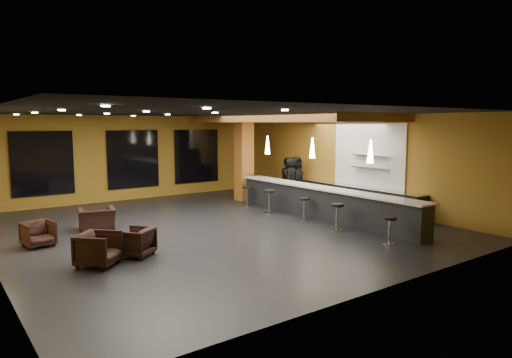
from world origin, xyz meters
TOP-DOWN VIEW (x-y plane):
  - floor at (0.00, 0.00)m, footprint 12.00×13.00m
  - ceiling at (0.00, 0.00)m, footprint 12.00×13.00m
  - wall_back at (0.00, 6.55)m, footprint 12.00×0.10m
  - wall_front at (0.00, -6.55)m, footprint 12.00×0.10m
  - wall_right at (6.05, 0.00)m, footprint 0.10×13.00m
  - wood_soffit at (4.00, 1.00)m, footprint 3.60×8.00m
  - window_left at (-3.50, 6.44)m, footprint 2.20×0.06m
  - window_center at (0.00, 6.44)m, footprint 2.20×0.06m
  - window_right at (3.00, 6.44)m, footprint 2.20×0.06m
  - tile_backsplash at (5.96, -1.00)m, footprint 0.06×3.20m
  - bar_counter at (3.65, -1.00)m, footprint 0.60×8.00m
  - bar_top at (3.65, -1.00)m, footprint 0.78×8.10m
  - prep_counter at (5.65, -0.50)m, footprint 0.70×6.00m
  - prep_top at (5.65, -0.50)m, footprint 0.72×6.00m
  - wall_shelf_lower at (5.82, -1.20)m, footprint 0.30×1.50m
  - wall_shelf_upper at (5.82, -1.20)m, footprint 0.30×1.50m
  - column at (3.65, 3.60)m, footprint 0.60×0.60m
  - pendant_0 at (3.65, -3.00)m, footprint 0.20×0.20m
  - pendant_1 at (3.65, -0.50)m, footprint 0.20×0.20m
  - pendant_2 at (3.65, 2.00)m, footprint 0.20×0.20m
  - staff_a at (4.53, 1.58)m, footprint 0.78×0.64m
  - staff_b at (4.97, 2.27)m, footprint 1.02×0.88m
  - staff_c at (5.25, 2.17)m, footprint 0.96×0.68m
  - armchair_a at (-4.06, -1.80)m, footprint 1.16×1.16m
  - armchair_b at (-3.11, -1.58)m, footprint 1.05×1.06m
  - armchair_c at (-4.82, 0.74)m, footprint 0.83×0.84m
  - armchair_d at (-3.03, 1.69)m, footprint 1.20×1.10m
  - bar_stool_0 at (2.74, -4.46)m, footprint 0.37×0.37m
  - bar_stool_1 at (2.74, -2.57)m, footprint 0.41×0.41m
  - bar_stool_2 at (2.98, -0.86)m, footprint 0.37×0.37m
  - bar_stool_3 at (2.72, 0.68)m, footprint 0.42×0.42m
  - bar_stool_4 at (2.94, 2.36)m, footprint 0.38×0.38m

SIDE VIEW (x-z plane):
  - floor at x=0.00m, z-range -0.10..0.00m
  - armchair_d at x=-3.03m, z-range 0.00..0.67m
  - armchair_c at x=-4.82m, z-range 0.00..0.67m
  - armchair_b at x=-3.11m, z-range 0.00..0.69m
  - armchair_a at x=-4.06m, z-range 0.00..0.76m
  - prep_counter at x=5.65m, z-range 0.00..0.86m
  - bar_stool_0 at x=2.74m, z-range 0.10..0.83m
  - bar_stool_2 at x=2.98m, z-range 0.10..0.84m
  - bar_stool_4 at x=2.94m, z-range 0.11..0.86m
  - bar_counter at x=3.65m, z-range 0.00..1.00m
  - bar_stool_1 at x=2.74m, z-range 0.11..0.92m
  - bar_stool_3 at x=2.72m, z-range 0.12..0.95m
  - prep_top at x=5.65m, z-range 0.87..0.90m
  - staff_b at x=4.97m, z-range 0.00..1.81m
  - staff_a at x=4.53m, z-range 0.00..1.82m
  - staff_c at x=5.25m, z-range 0.00..1.84m
  - bar_top at x=3.65m, z-range 1.00..1.05m
  - wall_shelf_lower at x=5.82m, z-range 1.59..1.61m
  - window_left at x=-3.50m, z-range 0.50..2.90m
  - window_center at x=0.00m, z-range 0.50..2.90m
  - window_right at x=3.00m, z-range 0.50..2.90m
  - wall_back at x=0.00m, z-range 0.00..3.50m
  - wall_front at x=0.00m, z-range 0.00..3.50m
  - wall_right at x=6.05m, z-range 0.00..3.50m
  - column at x=3.65m, z-range 0.00..3.50m
  - tile_backsplash at x=5.96m, z-range 0.80..3.20m
  - wall_shelf_upper at x=5.82m, z-range 2.03..2.06m
  - pendant_0 at x=3.65m, z-range 2.00..2.70m
  - pendant_1 at x=3.65m, z-range 2.00..2.70m
  - pendant_2 at x=3.65m, z-range 2.00..2.70m
  - wood_soffit at x=4.00m, z-range 3.22..3.50m
  - ceiling at x=0.00m, z-range 3.50..3.60m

